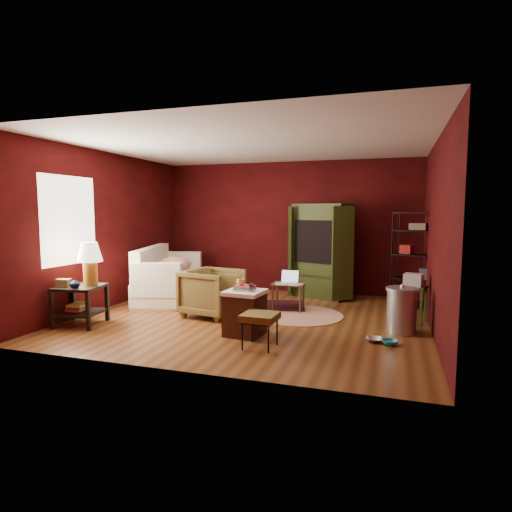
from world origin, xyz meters
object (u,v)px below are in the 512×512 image
at_px(armchair, 213,290).
at_px(hamper, 245,312).
at_px(sofa, 169,277).
at_px(wire_shelving, 418,256).
at_px(laptop_desk, 288,286).
at_px(side_table, 85,275).
at_px(tv_armoire, 321,249).

relative_size(armchair, hamper, 1.19).
relative_size(sofa, wire_shelving, 1.30).
bearing_deg(laptop_desk, wire_shelving, 20.73).
bearing_deg(side_table, sofa, 83.21).
relative_size(hamper, laptop_desk, 1.06).
bearing_deg(armchair, tv_armoire, -23.36).
height_order(hamper, wire_shelving, wire_shelving).
distance_m(sofa, wire_shelving, 4.75).
xyz_separation_m(sofa, armchair, (1.41, -1.03, -0.00)).
bearing_deg(tv_armoire, side_table, -114.75).
xyz_separation_m(side_table, tv_armoire, (3.11, 3.23, 0.22)).
relative_size(hamper, wire_shelving, 0.42).
bearing_deg(tv_armoire, armchair, -104.69).
bearing_deg(laptop_desk, tv_armoire, 74.86).
height_order(side_table, wire_shelving, wire_shelving).
bearing_deg(wire_shelving, laptop_desk, -137.75).
xyz_separation_m(hamper, wire_shelving, (2.39, 2.53, 0.62)).
height_order(sofa, tv_armoire, tv_armoire).
distance_m(hamper, tv_armoire, 3.15).
relative_size(hamper, tv_armoire, 0.39).
bearing_deg(laptop_desk, sofa, 173.45).
height_order(sofa, wire_shelving, wire_shelving).
distance_m(sofa, tv_armoire, 3.12).
distance_m(sofa, side_table, 2.14).
xyz_separation_m(sofa, laptop_desk, (2.51, -0.24, -0.01)).
height_order(armchair, wire_shelving, wire_shelving).
height_order(armchair, tv_armoire, tv_armoire).
height_order(sofa, laptop_desk, sofa).
bearing_deg(side_table, hamper, 4.37).
bearing_deg(hamper, side_table, -175.63).
bearing_deg(laptop_desk, side_table, -147.08).
bearing_deg(laptop_desk, hamper, -98.81).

